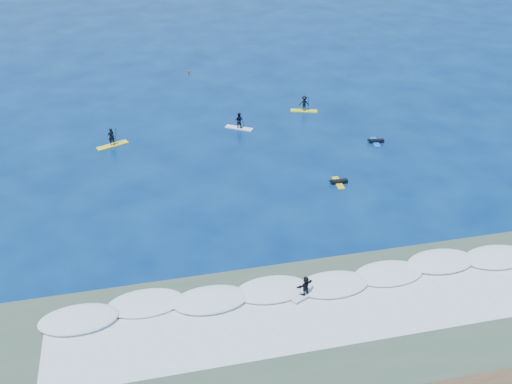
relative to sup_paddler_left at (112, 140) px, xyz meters
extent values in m
plane|color=#041D4E|center=(12.88, -13.22, -0.66)|extent=(160.00, 160.00, 0.00)
cube|color=#3A4F3E|center=(12.88, -27.22, -0.65)|extent=(90.00, 13.00, 0.01)
cube|color=white|center=(12.88, -23.22, -0.66)|extent=(40.00, 6.00, 0.30)
cube|color=silver|center=(12.88, -26.22, -0.66)|extent=(34.00, 5.00, 0.02)
cube|color=yellow|center=(0.00, 0.00, -0.61)|extent=(3.06, 1.85, 0.10)
imported|color=black|center=(0.00, 0.00, 0.31)|extent=(0.74, 0.62, 1.73)
cylinder|color=black|center=(0.41, 0.17, 0.24)|extent=(0.31, 0.66, 2.01)
cube|color=black|center=(0.41, 0.17, -0.71)|extent=(0.12, 0.03, 0.30)
cube|color=white|center=(12.50, 1.17, -0.61)|extent=(2.76, 2.08, 0.09)
imported|color=black|center=(12.50, 1.17, 0.24)|extent=(0.99, 0.93, 1.61)
cylinder|color=black|center=(12.85, 0.94, 0.18)|extent=(0.38, 0.57, 1.88)
cube|color=black|center=(12.85, 0.94, -0.71)|extent=(0.11, 0.03, 0.28)
cube|color=yellow|center=(20.13, 3.91, -0.61)|extent=(2.94, 1.56, 0.10)
imported|color=black|center=(20.13, 3.91, 0.26)|extent=(1.20, 0.91, 1.64)
cylinder|color=black|center=(20.54, 3.78, 0.20)|extent=(0.24, 0.64, 1.92)
cube|color=black|center=(20.54, 3.78, -0.71)|extent=(0.11, 0.03, 0.29)
cube|color=yellow|center=(18.63, -11.30, -0.61)|extent=(0.62, 2.06, 0.10)
cube|color=black|center=(18.73, -11.31, -0.44)|extent=(1.42, 0.42, 0.23)
sphere|color=black|center=(17.93, -11.28, -0.35)|extent=(0.23, 0.23, 0.23)
cube|color=blue|center=(24.70, -4.78, -0.61)|extent=(0.86, 2.11, 0.10)
cube|color=black|center=(24.80, -4.80, -0.44)|extent=(1.46, 0.59, 0.23)
sphere|color=black|center=(24.01, -4.67, -0.35)|extent=(0.23, 0.23, 0.23)
cube|color=silver|center=(11.82, -24.26, -0.46)|extent=(2.08, 1.35, 0.11)
imported|color=black|center=(11.82, -24.26, 0.28)|extent=(1.32, 0.89, 1.36)
cylinder|color=#CD4212|center=(9.36, 18.04, -0.45)|extent=(0.26, 0.26, 0.41)
cone|color=#CD4212|center=(9.36, 18.04, -0.14)|extent=(0.18, 0.18, 0.20)
camera|label=1|loc=(2.88, -50.28, 24.01)|focal=40.00mm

